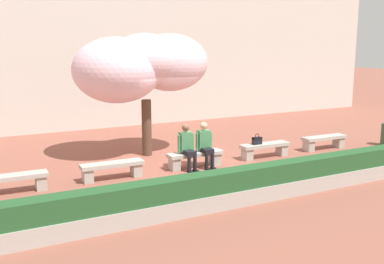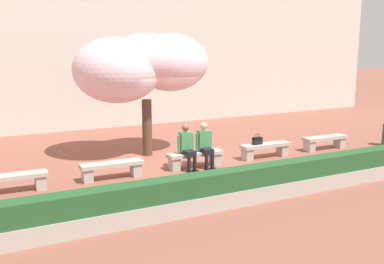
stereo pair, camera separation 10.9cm
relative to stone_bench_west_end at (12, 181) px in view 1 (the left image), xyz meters
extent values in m
plane|color=#8E5142|center=(4.91, 0.00, -0.30)|extent=(100.00, 100.00, 0.00)
cube|color=beige|center=(4.91, 9.23, 3.91)|extent=(28.00, 4.00, 8.42)
cube|color=#ADA89E|center=(0.00, 0.00, 0.10)|extent=(1.65, 0.47, 0.10)
cube|color=#ADA89E|center=(0.65, -0.02, -0.12)|extent=(0.25, 0.35, 0.35)
cube|color=#ADA89E|center=(2.45, 0.00, 0.10)|extent=(1.65, 0.47, 0.10)
cube|color=#ADA89E|center=(1.80, 0.02, -0.12)|extent=(0.25, 0.35, 0.35)
cube|color=#ADA89E|center=(3.10, -0.02, -0.12)|extent=(0.25, 0.35, 0.35)
cube|color=#ADA89E|center=(4.91, 0.00, 0.10)|extent=(1.65, 0.47, 0.10)
cube|color=#ADA89E|center=(4.26, 0.02, -0.12)|extent=(0.25, 0.35, 0.35)
cube|color=#ADA89E|center=(5.56, -0.02, -0.12)|extent=(0.25, 0.35, 0.35)
cube|color=#ADA89E|center=(7.36, 0.00, 0.10)|extent=(1.65, 0.47, 0.10)
cube|color=#ADA89E|center=(6.71, 0.02, -0.12)|extent=(0.25, 0.35, 0.35)
cube|color=#ADA89E|center=(8.01, -0.02, -0.12)|extent=(0.25, 0.35, 0.35)
cube|color=#ADA89E|center=(9.81, 0.00, 0.10)|extent=(1.65, 0.47, 0.10)
cube|color=#ADA89E|center=(9.16, 0.02, -0.12)|extent=(0.25, 0.35, 0.35)
cube|color=#ADA89E|center=(10.46, -0.02, -0.12)|extent=(0.25, 0.35, 0.35)
cube|color=black|center=(4.52, -0.42, -0.27)|extent=(0.10, 0.22, 0.06)
cylinder|color=black|center=(4.52, -0.36, -0.06)|extent=(0.10, 0.10, 0.42)
cube|color=black|center=(4.70, -0.42, -0.27)|extent=(0.10, 0.22, 0.06)
cylinder|color=black|center=(4.70, -0.36, -0.06)|extent=(0.10, 0.10, 0.42)
cube|color=black|center=(4.62, -0.18, 0.21)|extent=(0.28, 0.40, 0.12)
cube|color=#428451|center=(4.62, 0.04, 0.48)|extent=(0.34, 0.22, 0.54)
sphere|color=brown|center=(4.62, 0.04, 0.89)|extent=(0.21, 0.21, 0.21)
cylinder|color=#428451|center=(4.41, 0.02, 0.44)|extent=(0.09, 0.09, 0.50)
cylinder|color=#428451|center=(4.83, 0.02, 0.44)|extent=(0.09, 0.09, 0.50)
cube|color=black|center=(5.08, -0.41, -0.27)|extent=(0.11, 0.23, 0.06)
cylinder|color=black|center=(5.08, -0.35, -0.06)|extent=(0.10, 0.10, 0.42)
cube|color=black|center=(5.26, -0.43, -0.27)|extent=(0.11, 0.23, 0.06)
cylinder|color=black|center=(5.26, -0.37, -0.06)|extent=(0.10, 0.10, 0.42)
cube|color=black|center=(5.18, -0.18, 0.21)|extent=(0.31, 0.42, 0.12)
cube|color=#428451|center=(5.20, 0.04, 0.48)|extent=(0.35, 0.24, 0.54)
sphere|color=tan|center=(5.20, 0.04, 0.89)|extent=(0.21, 0.21, 0.21)
cylinder|color=#428451|center=(4.99, 0.03, 0.44)|extent=(0.09, 0.09, 0.50)
cylinder|color=#428451|center=(5.41, 0.01, 0.44)|extent=(0.09, 0.09, 0.50)
cube|color=black|center=(7.07, 0.02, 0.26)|extent=(0.30, 0.14, 0.22)
cube|color=black|center=(7.07, 0.02, 0.35)|extent=(0.30, 0.15, 0.04)
torus|color=black|center=(7.07, 0.02, 0.42)|extent=(0.14, 0.02, 0.14)
cylinder|color=#513828|center=(4.24, 2.00, 0.59)|extent=(0.30, 0.30, 1.77)
ellipsoid|color=#F4CCDB|center=(4.24, 2.00, 2.70)|extent=(2.17, 2.24, 1.63)
ellipsoid|color=#F4CCDB|center=(3.37, 2.17, 2.41)|extent=(2.65, 2.88, 1.99)
ellipsoid|color=#F4CCDB|center=(5.11, 2.09, 2.61)|extent=(2.41, 2.32, 1.81)
cube|color=#ADA89E|center=(4.91, -3.08, -0.12)|extent=(14.09, 0.50, 0.36)
cube|color=#235128|center=(4.91, -3.08, 0.28)|extent=(13.99, 0.44, 0.44)
camera|label=1|loc=(-0.96, -10.96, 3.16)|focal=42.00mm
camera|label=2|loc=(-0.87, -11.01, 3.16)|focal=42.00mm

